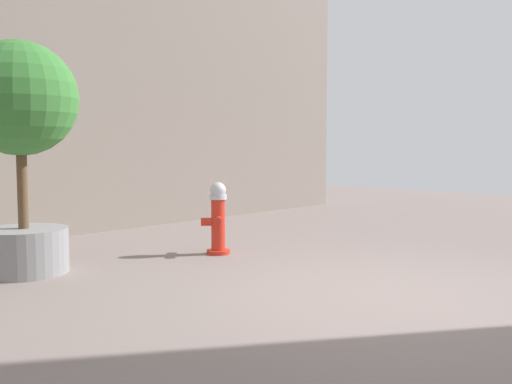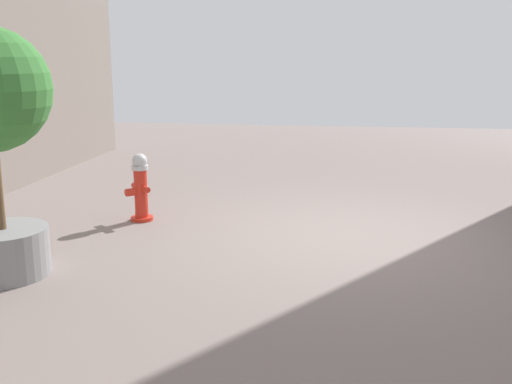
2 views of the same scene
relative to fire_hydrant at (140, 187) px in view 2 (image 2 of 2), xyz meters
name	(u,v)px [view 2 (image 2 of 2)]	position (x,y,z in m)	size (l,w,h in m)	color
ground_plane	(348,236)	(-2.79, 0.32, -0.46)	(23.40, 23.40, 0.00)	gray
fire_hydrant	(140,187)	(0.00, 0.00, 0.00)	(0.36, 0.36, 0.92)	red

